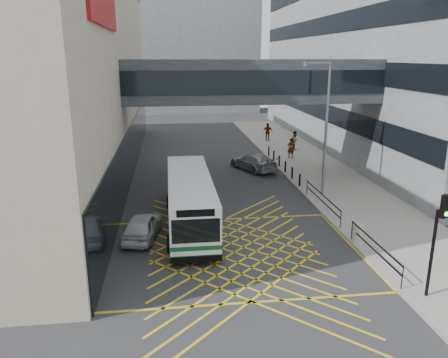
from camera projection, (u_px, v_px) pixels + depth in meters
name	position (u px, v px, depth m)	size (l,w,h in m)	color
ground	(234.00, 253.00, 21.24)	(120.00, 120.00, 0.00)	#333335
building_right	(434.00, 48.00, 44.29)	(24.09, 44.00, 20.00)	gray
building_far	(173.00, 57.00, 75.82)	(28.00, 16.00, 18.00)	gray
skybridge	(252.00, 81.00, 31.01)	(20.00, 4.10, 3.00)	#33383D
pavement	(314.00, 169.00, 36.61)	(6.00, 54.00, 0.16)	gray
box_junction	(234.00, 252.00, 21.24)	(12.00, 9.00, 0.01)	gold
bus	(190.00, 199.00, 24.21)	(2.62, 10.33, 2.89)	white
car_white	(143.00, 226.00, 22.81)	(1.72, 4.20, 1.34)	silver
car_dark	(187.00, 167.00, 34.68)	(1.66, 4.25, 1.33)	black
car_silver	(253.00, 161.00, 36.36)	(2.04, 4.83, 1.50)	gray
traffic_light	(438.00, 231.00, 16.31)	(0.35, 0.50, 4.22)	black
street_lamp	(324.00, 121.00, 28.34)	(1.98, 0.51, 8.71)	slate
litter_bin	(358.00, 233.00, 21.95)	(0.53, 0.53, 0.91)	#ADA89E
kerb_railings	(343.00, 217.00, 23.43)	(0.05, 12.54, 1.00)	black
bollards	(282.00, 164.00, 36.14)	(0.14, 10.14, 0.90)	black
pedestrian_a	(291.00, 148.00, 39.90)	(0.73, 0.52, 1.84)	gray
pedestrian_b	(295.00, 141.00, 43.29)	(0.92, 0.53, 1.87)	gray
pedestrian_c	(268.00, 132.00, 48.08)	(1.14, 0.55, 1.92)	gray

